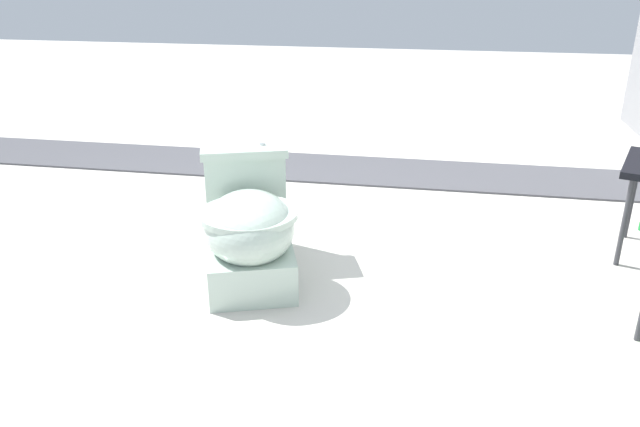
% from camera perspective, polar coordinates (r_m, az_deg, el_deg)
% --- Properties ---
extents(ground_plane, '(14.00, 14.00, 0.00)m').
position_cam_1_polar(ground_plane, '(2.87, -6.07, -3.59)').
color(ground_plane, beige).
extents(gravel_strip, '(0.56, 8.00, 0.01)m').
position_cam_1_polar(gravel_strip, '(3.94, 6.03, 3.83)').
color(gravel_strip, '#4C4C51').
rests_on(gravel_strip, ground).
extents(toilet, '(0.72, 0.55, 0.52)m').
position_cam_1_polar(toilet, '(2.59, -6.54, -1.21)').
color(toilet, '#B2C6B7').
rests_on(toilet, ground).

